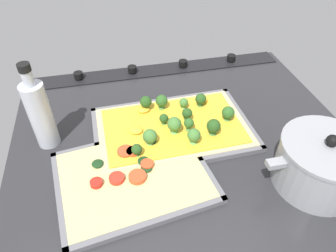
{
  "coord_description": "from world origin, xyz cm",
  "views": [
    {
      "loc": [
        16.03,
        54.22,
        53.0
      ],
      "look_at": [
        4.04,
        0.69,
        4.82
      ],
      "focal_mm": 33.15,
      "sensor_mm": 36.0,
      "label": 1
    }
  ],
  "objects_px": {
    "veggie_pizza_back": "(133,174)",
    "baking_tray_front": "(173,130)",
    "baking_tray_back": "(133,178)",
    "cooking_pot": "(321,164)",
    "broccoli_pizza": "(174,125)",
    "oil_bottle": "(40,113)"
  },
  "relations": [
    {
      "from": "veggie_pizza_back",
      "to": "cooking_pot",
      "type": "relative_size",
      "value": 1.3
    },
    {
      "from": "veggie_pizza_back",
      "to": "baking_tray_back",
      "type": "bearing_deg",
      "value": 97.44
    },
    {
      "from": "broccoli_pizza",
      "to": "veggie_pizza_back",
      "type": "distance_m",
      "value": 0.18
    },
    {
      "from": "broccoli_pizza",
      "to": "baking_tray_back",
      "type": "distance_m",
      "value": 0.18
    },
    {
      "from": "baking_tray_front",
      "to": "veggie_pizza_back",
      "type": "height_order",
      "value": "veggie_pizza_back"
    },
    {
      "from": "baking_tray_front",
      "to": "baking_tray_back",
      "type": "distance_m",
      "value": 0.18
    },
    {
      "from": "baking_tray_front",
      "to": "broccoli_pizza",
      "type": "xyz_separation_m",
      "value": [
        -0.0,
        -0.0,
        0.02
      ]
    },
    {
      "from": "broccoli_pizza",
      "to": "oil_bottle",
      "type": "bearing_deg",
      "value": -4.79
    },
    {
      "from": "broccoli_pizza",
      "to": "cooking_pot",
      "type": "xyz_separation_m",
      "value": [
        -0.25,
        0.22,
        0.04
      ]
    },
    {
      "from": "veggie_pizza_back",
      "to": "baking_tray_front",
      "type": "bearing_deg",
      "value": -132.6
    },
    {
      "from": "broccoli_pizza",
      "to": "cooking_pot",
      "type": "distance_m",
      "value": 0.34
    },
    {
      "from": "broccoli_pizza",
      "to": "cooking_pot",
      "type": "bearing_deg",
      "value": 138.8
    },
    {
      "from": "cooking_pot",
      "to": "broccoli_pizza",
      "type": "bearing_deg",
      "value": -41.2
    },
    {
      "from": "baking_tray_front",
      "to": "veggie_pizza_back",
      "type": "relative_size",
      "value": 1.22
    },
    {
      "from": "broccoli_pizza",
      "to": "veggie_pizza_back",
      "type": "xyz_separation_m",
      "value": [
        0.12,
        0.13,
        -0.01
      ]
    },
    {
      "from": "baking_tray_back",
      "to": "veggie_pizza_back",
      "type": "height_order",
      "value": "veggie_pizza_back"
    },
    {
      "from": "broccoli_pizza",
      "to": "veggie_pizza_back",
      "type": "bearing_deg",
      "value": 46.34
    },
    {
      "from": "baking_tray_front",
      "to": "oil_bottle",
      "type": "bearing_deg",
      "value": -4.87
    },
    {
      "from": "baking_tray_front",
      "to": "cooking_pot",
      "type": "distance_m",
      "value": 0.35
    },
    {
      "from": "baking_tray_front",
      "to": "cooking_pot",
      "type": "relative_size",
      "value": 1.58
    },
    {
      "from": "baking_tray_front",
      "to": "broccoli_pizza",
      "type": "relative_size",
      "value": 1.07
    },
    {
      "from": "broccoli_pizza",
      "to": "baking_tray_back",
      "type": "xyz_separation_m",
      "value": [
        0.12,
        0.13,
        -0.02
      ]
    }
  ]
}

